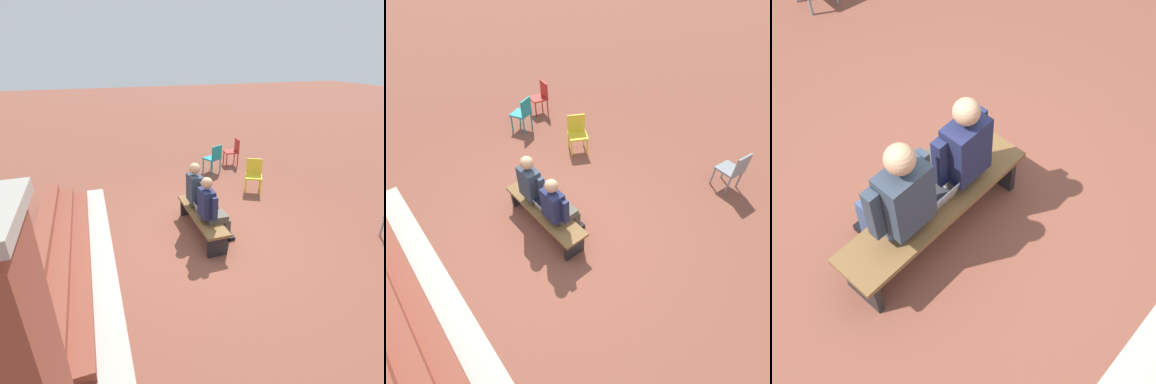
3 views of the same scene
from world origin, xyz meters
TOP-DOWN VIEW (x-y plane):
  - ground_plane at (0.00, 0.00)m, footprint 60.00×60.00m
  - concrete_strip at (0.21, 1.92)m, footprint 5.73×0.40m
  - bench at (0.21, -0.02)m, footprint 1.80×0.44m
  - person_student at (-0.13, -0.09)m, footprint 0.53×0.67m
  - person_adult at (0.51, -0.09)m, footprint 0.57×0.71m
  - laptop at (0.20, -0.01)m, footprint 0.32×0.29m
  - plastic_chair_by_pillar at (1.70, -2.02)m, footprint 0.57×0.57m
  - plastic_chair_foreground at (-1.33, -3.47)m, footprint 0.47×0.47m
  - plastic_chair_far_right at (3.28, -1.57)m, footprint 0.56×0.56m
  - plastic_chair_far_left at (3.76, -2.44)m, footprint 0.48×0.48m

SIDE VIEW (x-z plane):
  - ground_plane at x=0.00m, z-range 0.00..0.00m
  - concrete_strip at x=0.21m, z-range 0.00..0.01m
  - bench at x=0.21m, z-range 0.13..0.58m
  - plastic_chair_by_pillar at x=1.70m, z-range 0.06..0.90m
  - plastic_chair_foreground at x=-1.33m, z-range 0.06..0.90m
  - plastic_chair_far_right at x=3.28m, z-range 0.06..0.90m
  - plastic_chair_far_left at x=3.76m, z-range 0.06..0.90m
  - laptop at x=0.20m, z-range 0.39..0.61m
  - person_student at x=-0.13m, z-range 0.05..1.38m
  - person_adult at x=0.51m, z-range 0.04..1.42m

